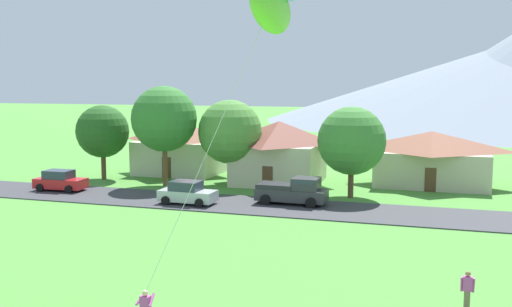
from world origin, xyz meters
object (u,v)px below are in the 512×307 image
watcher_person (467,291)px  pickup_truck_charcoal_west_side (293,191)px  house_leftmost (181,147)px  house_rightmost (279,151)px  tree_near_right (164,119)px  tree_far_right (103,132)px  tree_center (230,132)px  kite_flyer_with_kite (270,10)px  tree_near_left (352,141)px  house_left_center (431,157)px  parked_car_red_mid_east (60,181)px  parked_car_silver_west_end (187,193)px

watcher_person → pickup_truck_charcoal_west_side: bearing=122.6°
house_leftmost → pickup_truck_charcoal_west_side: house_leftmost is taller
house_leftmost → house_rightmost: house_rightmost is taller
tree_near_right → tree_far_right: 7.25m
tree_center → kite_flyer_with_kite: kite_flyer_with_kite is taller
tree_near_right → kite_flyer_with_kite: bearing=-56.3°
tree_near_right → watcher_person: size_ratio=5.19×
house_leftmost → house_rightmost: (10.73, -2.36, 0.23)m
pickup_truck_charcoal_west_side → watcher_person: bearing=-57.4°
tree_far_right → kite_flyer_with_kite: 35.83m
pickup_truck_charcoal_west_side → watcher_person: size_ratio=3.13×
tree_near_right → watcher_person: bearing=-42.8°
house_leftmost → tree_near_left: 19.46m
tree_near_left → watcher_person: bearing=-70.6°
tree_center → pickup_truck_charcoal_west_side: 10.17m
house_left_center → tree_far_right: tree_far_right is taller
parked_car_red_mid_east → kite_flyer_with_kite: size_ratio=0.33×
tree_far_right → parked_car_red_mid_east: bearing=-91.6°
tree_near_left → parked_car_silver_west_end: 13.25m
house_left_center → tree_far_right: 29.82m
watcher_person → tree_center: bearing=127.7°
house_left_center → tree_near_left: bearing=-127.2°
tree_near_left → tree_far_right: tree_near_left is taller
tree_far_right → house_rightmost: bearing=11.1°
parked_car_silver_west_end → tree_far_right: bearing=146.1°
parked_car_silver_west_end → parked_car_red_mid_east: 12.36m
house_left_center → tree_near_right: size_ratio=1.18×
tree_near_left → tree_center: (-10.83, 2.29, 0.24)m
house_left_center → parked_car_silver_west_end: (-17.10, -13.98, -1.59)m
tree_center → pickup_truck_charcoal_west_side: bearing=-40.9°
house_leftmost → house_rightmost: 10.99m
tree_near_right → pickup_truck_charcoal_west_side: (12.58, -4.48, -4.78)m
parked_car_silver_west_end → pickup_truck_charcoal_west_side: 7.83m
tree_near_left → pickup_truck_charcoal_west_side: 6.36m
tree_center → kite_flyer_with_kite: bearing=-67.2°
tree_near_left → tree_center: size_ratio=0.95×
kite_flyer_with_kite → pickup_truck_charcoal_west_side: bearing=101.0°
house_leftmost → tree_far_right: tree_far_right is taller
house_rightmost → kite_flyer_with_kite: kite_flyer_with_kite is taller
pickup_truck_charcoal_west_side → parked_car_silver_west_end: bearing=-163.4°
tree_far_right → watcher_person: bearing=-37.2°
house_left_center → tree_far_right: (-29.16, -5.89, 2.01)m
house_leftmost → watcher_person: bearing=-48.7°
parked_car_silver_west_end → pickup_truck_charcoal_west_side: bearing=16.6°
tree_near_right → house_leftmost: bearing=103.4°
tree_far_right → kite_flyer_with_kite: kite_flyer_with_kite is taller
parked_car_silver_west_end → kite_flyer_with_kite: kite_flyer_with_kite is taller
tree_near_left → tree_near_right: 16.30m
pickup_truck_charcoal_west_side → house_left_center: bearing=50.7°
house_leftmost → tree_near_right: 7.77m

